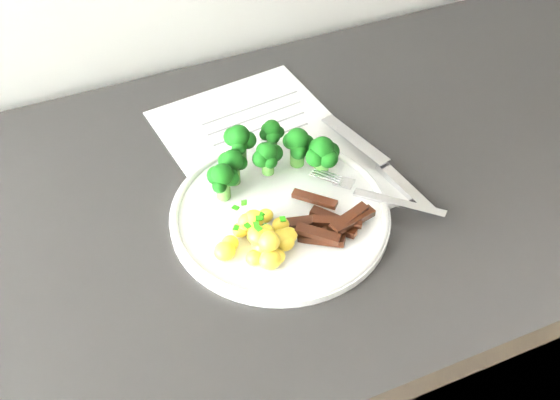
# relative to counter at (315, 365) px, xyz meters

# --- Properties ---
(counter) EXTENTS (2.29, 0.57, 0.86)m
(counter) POSITION_rel_counter_xyz_m (0.00, 0.00, 0.00)
(counter) COLOR black
(counter) RESTS_ON ground
(recipe_paper) EXTENTS (0.25, 0.33, 0.00)m
(recipe_paper) POSITION_rel_counter_xyz_m (-0.05, 0.07, 0.43)
(recipe_paper) COLOR white
(recipe_paper) RESTS_ON counter
(plate) EXTENTS (0.25, 0.25, 0.01)m
(plate) POSITION_rel_counter_xyz_m (-0.08, -0.03, 0.44)
(plate) COLOR white
(plate) RESTS_ON counter
(broccoli) EXTENTS (0.16, 0.09, 0.06)m
(broccoli) POSITION_rel_counter_xyz_m (-0.06, 0.03, 0.47)
(broccoli) COLOR #396B25
(broccoli) RESTS_ON plate
(potatoes) EXTENTS (0.09, 0.08, 0.04)m
(potatoes) POSITION_rel_counter_xyz_m (-0.12, -0.08, 0.45)
(potatoes) COLOR #FFDF51
(potatoes) RESTS_ON plate
(beef_strips) EXTENTS (0.10, 0.10, 0.02)m
(beef_strips) POSITION_rel_counter_xyz_m (-0.04, -0.08, 0.45)
(beef_strips) COLOR black
(beef_strips) RESTS_ON plate
(fork) EXTENTS (0.12, 0.13, 0.02)m
(fork) POSITION_rel_counter_xyz_m (0.04, -0.06, 0.45)
(fork) COLOR silver
(fork) RESTS_ON plate
(knife) EXTENTS (0.06, 0.21, 0.02)m
(knife) POSITION_rel_counter_xyz_m (0.07, -0.03, 0.44)
(knife) COLOR silver
(knife) RESTS_ON plate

